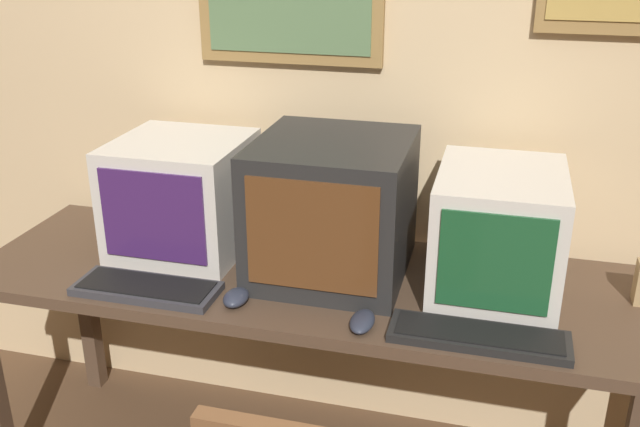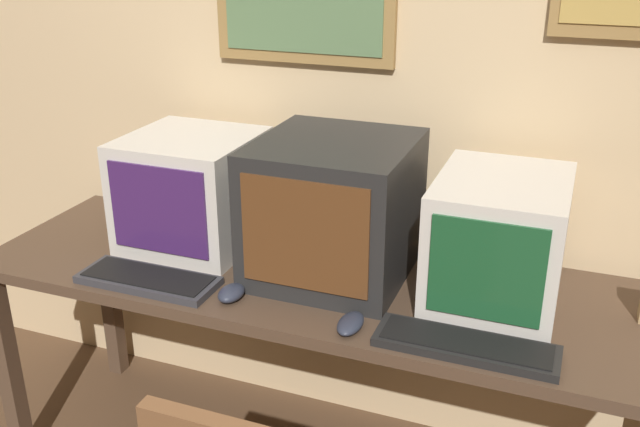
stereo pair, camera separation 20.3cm
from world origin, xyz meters
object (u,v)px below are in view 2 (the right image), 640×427
object	(u,v)px
monitor_right	(498,240)
mouse_near_keyboard	(231,293)
keyboard_side	(466,345)
monitor_center	(334,208)
mouse_far_corner	(350,323)
monitor_left	(193,190)
keyboard_main	(148,279)

from	to	relation	value
monitor_right	mouse_near_keyboard	world-z (taller)	monitor_right
mouse_near_keyboard	monitor_right	bearing A→B (deg)	22.39
monitor_right	keyboard_side	xyz separation A→B (m)	(-0.02, -0.30, -0.16)
monitor_center	monitor_right	bearing A→B (deg)	1.59
monitor_center	mouse_far_corner	distance (m)	0.38
monitor_left	keyboard_main	bearing A→B (deg)	-86.29
monitor_center	monitor_right	size ratio (longest dim) A/B	1.06
monitor_left	mouse_far_corner	xyz separation A→B (m)	(0.65, -0.33, -0.16)
monitor_right	keyboard_main	distance (m)	1.00
monitor_center	mouse_far_corner	xyz separation A→B (m)	(0.15, -0.30, -0.19)
keyboard_main	monitor_right	bearing A→B (deg)	16.62
keyboard_side	mouse_near_keyboard	size ratio (longest dim) A/B	4.48
keyboard_side	mouse_far_corner	bearing A→B (deg)	-178.01
monitor_right	keyboard_main	xyz separation A→B (m)	(-0.94, -0.28, -0.16)
keyboard_main	mouse_far_corner	distance (m)	0.63
monitor_left	keyboard_main	world-z (taller)	monitor_left
monitor_right	keyboard_main	size ratio (longest dim) A/B	1.07
keyboard_side	mouse_near_keyboard	distance (m)	0.66
monitor_center	mouse_far_corner	world-z (taller)	monitor_center
mouse_far_corner	keyboard_side	bearing A→B (deg)	1.99
keyboard_main	keyboard_side	size ratio (longest dim) A/B	0.92
monitor_left	monitor_right	world-z (taller)	monitor_left
monitor_right	keyboard_side	bearing A→B (deg)	-94.11
monitor_center	mouse_far_corner	bearing A→B (deg)	-62.59
monitor_center	mouse_near_keyboard	xyz separation A→B (m)	(-0.21, -0.27, -0.18)
monitor_center	mouse_near_keyboard	size ratio (longest dim) A/B	4.68
monitor_center	keyboard_side	bearing A→B (deg)	-32.46
monitor_right	mouse_far_corner	xyz separation A→B (m)	(-0.32, -0.31, -0.16)
keyboard_main	mouse_near_keyboard	xyz separation A→B (m)	(0.27, 0.00, 0.01)
keyboard_main	keyboard_side	world-z (taller)	same
monitor_center	mouse_near_keyboard	bearing A→B (deg)	-127.82
monitor_center	keyboard_side	world-z (taller)	monitor_center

